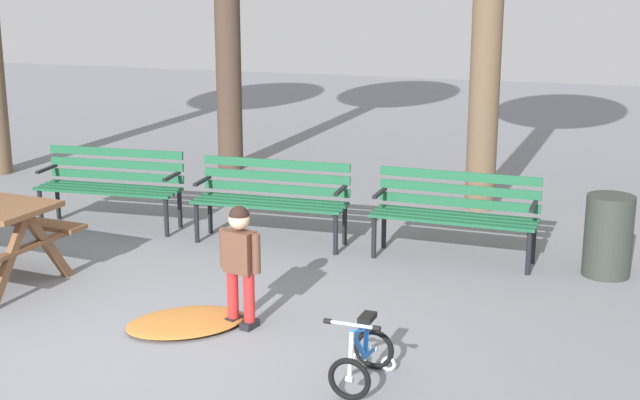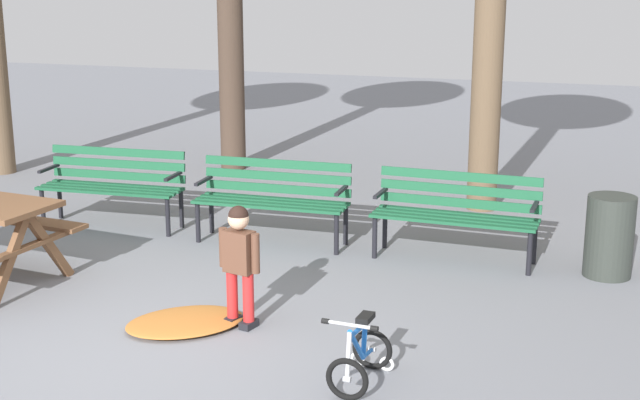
{
  "view_description": "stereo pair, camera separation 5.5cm",
  "coord_description": "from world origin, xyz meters",
  "px_view_note": "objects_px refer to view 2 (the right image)",
  "views": [
    {
      "loc": [
        3.25,
        -5.3,
        2.77
      ],
      "look_at": [
        0.93,
        1.78,
        0.85
      ],
      "focal_mm": 50.33,
      "sensor_mm": 36.0,
      "label": 1
    },
    {
      "loc": [
        3.3,
        -5.28,
        2.77
      ],
      "look_at": [
        0.93,
        1.78,
        0.85
      ],
      "focal_mm": 50.33,
      "sensor_mm": 36.0,
      "label": 2
    }
  ],
  "objects_px": {
    "park_bench_left": "(273,194)",
    "child_standing": "(239,257)",
    "park_bench_far_left": "(114,181)",
    "kids_bicycle": "(360,357)",
    "park_bench_right": "(456,209)",
    "trash_bin": "(609,236)"
  },
  "relations": [
    {
      "from": "park_bench_far_left",
      "to": "park_bench_left",
      "type": "bearing_deg",
      "value": -0.42
    },
    {
      "from": "child_standing",
      "to": "kids_bicycle",
      "type": "height_order",
      "value": "child_standing"
    },
    {
      "from": "park_bench_right",
      "to": "kids_bicycle",
      "type": "distance_m",
      "value": 2.97
    },
    {
      "from": "child_standing",
      "to": "kids_bicycle",
      "type": "relative_size",
      "value": 1.73
    },
    {
      "from": "trash_bin",
      "to": "park_bench_left",
      "type": "bearing_deg",
      "value": 179.42
    },
    {
      "from": "park_bench_far_left",
      "to": "child_standing",
      "type": "xyz_separation_m",
      "value": [
        2.49,
        -2.25,
        0.07
      ]
    },
    {
      "from": "park_bench_far_left",
      "to": "kids_bicycle",
      "type": "bearing_deg",
      "value": -38.59
    },
    {
      "from": "park_bench_right",
      "to": "child_standing",
      "type": "height_order",
      "value": "child_standing"
    },
    {
      "from": "park_bench_right",
      "to": "trash_bin",
      "type": "relative_size",
      "value": 2.11
    },
    {
      "from": "park_bench_far_left",
      "to": "park_bench_left",
      "type": "height_order",
      "value": "same"
    },
    {
      "from": "kids_bicycle",
      "to": "child_standing",
      "type": "bearing_deg",
      "value": 149.95
    },
    {
      "from": "kids_bicycle",
      "to": "park_bench_far_left",
      "type": "bearing_deg",
      "value": 141.41
    },
    {
      "from": "park_bench_left",
      "to": "child_standing",
      "type": "distance_m",
      "value": 2.32
    },
    {
      "from": "child_standing",
      "to": "park_bench_left",
      "type": "bearing_deg",
      "value": 104.82
    },
    {
      "from": "park_bench_right",
      "to": "kids_bicycle",
      "type": "relative_size",
      "value": 2.8
    },
    {
      "from": "park_bench_far_left",
      "to": "kids_bicycle",
      "type": "xyz_separation_m",
      "value": [
        3.69,
        -2.94,
        -0.31
      ]
    },
    {
      "from": "park_bench_right",
      "to": "child_standing",
      "type": "relative_size",
      "value": 1.62
    },
    {
      "from": "child_standing",
      "to": "kids_bicycle",
      "type": "bearing_deg",
      "value": -30.05
    },
    {
      "from": "park_bench_right",
      "to": "park_bench_left",
      "type": "bearing_deg",
      "value": -179.34
    },
    {
      "from": "child_standing",
      "to": "trash_bin",
      "type": "height_order",
      "value": "child_standing"
    },
    {
      "from": "park_bench_left",
      "to": "child_standing",
      "type": "height_order",
      "value": "child_standing"
    },
    {
      "from": "park_bench_far_left",
      "to": "park_bench_right",
      "type": "relative_size",
      "value": 1.01
    }
  ]
}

